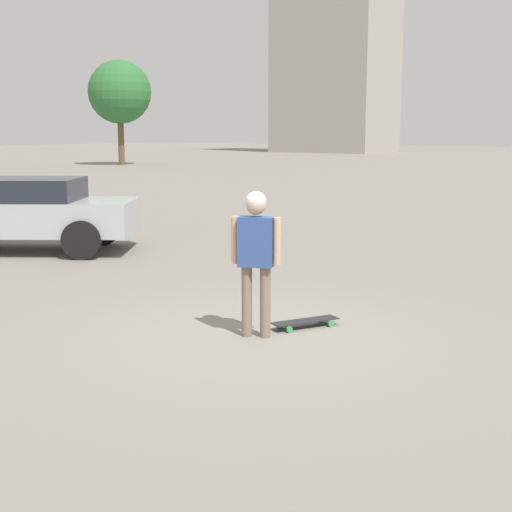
{
  "coord_description": "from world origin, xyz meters",
  "views": [
    {
      "loc": [
        4.67,
        -6.23,
        2.28
      ],
      "look_at": [
        0.0,
        0.0,
        0.93
      ],
      "focal_mm": 50.0,
      "sensor_mm": 36.0,
      "label": 1
    }
  ],
  "objects": [
    {
      "name": "ground_plane",
      "position": [
        0.0,
        0.0,
        0.0
      ],
      "size": [
        220.0,
        220.0,
        0.0
      ],
      "primitive_type": "plane",
      "color": "gray"
    },
    {
      "name": "person",
      "position": [
        0.0,
        0.0,
        1.03
      ],
      "size": [
        0.52,
        0.34,
        1.65
      ],
      "rotation": [
        0.0,
        0.0,
        0.42
      ],
      "color": "#7A6B56",
      "rests_on": "ground_plane"
    },
    {
      "name": "skateboard",
      "position": [
        0.24,
        0.66,
        0.07
      ],
      "size": [
        0.55,
        0.84,
        0.09
      ],
      "rotation": [
        0.0,
        0.0,
        -2.03
      ],
      "color": "#232328",
      "rests_on": "ground_plane"
    },
    {
      "name": "car_parked_near",
      "position": [
        -7.04,
        2.02,
        0.76
      ],
      "size": [
        4.38,
        3.84,
        1.42
      ],
      "rotation": [
        0.0,
        0.0,
        -2.51
      ],
      "color": "#ADB2B7",
      "rests_on": "ground_plane"
    },
    {
      "name": "building_block_distant",
      "position": [
        -38.04,
        65.68,
        13.08
      ],
      "size": [
        12.65,
        8.3,
        26.17
      ],
      "color": "#9E998E",
      "rests_on": "ground_plane"
    },
    {
      "name": "tree_distant",
      "position": [
        -33.25,
        28.58,
        5.01
      ],
      "size": [
        4.36,
        4.36,
        7.21
      ],
      "color": "brown",
      "rests_on": "ground_plane"
    }
  ]
}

